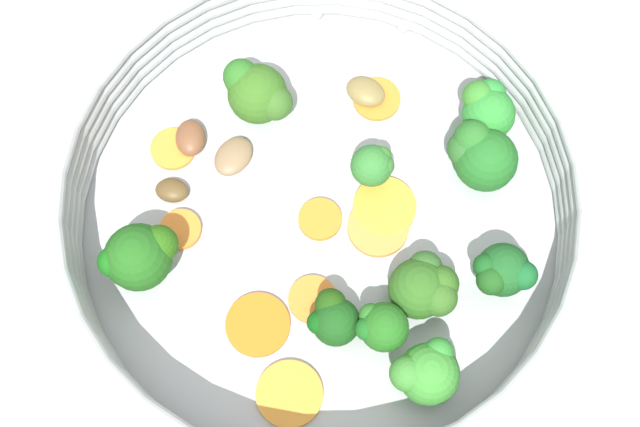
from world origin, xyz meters
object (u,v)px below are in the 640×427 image
at_px(carrot_slice_6, 315,222).
at_px(mushroom_piece_0, 233,156).
at_px(carrot_slice_0, 173,149).
at_px(carrot_slice_4, 289,394).
at_px(mushroom_piece_3, 172,190).
at_px(carrot_slice_7, 377,99).
at_px(carrot_slice_1, 181,229).
at_px(mushroom_piece_1, 366,92).
at_px(broccoli_floret_5, 256,92).
at_px(broccoli_floret_8, 487,109).
at_px(carrot_slice_8, 384,207).
at_px(carrot_slice_2, 258,325).
at_px(broccoli_floret_6, 425,287).
at_px(broccoli_floret_0, 502,272).
at_px(skillet, 320,223).
at_px(broccoli_floret_7, 426,372).
at_px(broccoli_floret_2, 381,327).
at_px(broccoli_floret_1, 372,164).
at_px(broccoli_floret_4, 139,256).
at_px(carrot_slice_5, 378,227).
at_px(broccoli_floret_3, 481,155).
at_px(mushroom_piece_2, 191,138).
at_px(broccoli_floret_9, 334,319).
at_px(carrot_slice_3, 312,299).

height_order(carrot_slice_6, mushroom_piece_0, mushroom_piece_0).
distance_m(carrot_slice_0, carrot_slice_4, 0.20).
distance_m(carrot_slice_0, mushroom_piece_3, 0.03).
relative_size(carrot_slice_7, mushroom_piece_0, 1.08).
distance_m(carrot_slice_1, mushroom_piece_1, 0.17).
bearing_deg(carrot_slice_0, carrot_slice_6, -158.94).
distance_m(broccoli_floret_5, broccoli_floret_8, 0.17).
relative_size(carrot_slice_0, broccoli_floret_8, 0.70).
distance_m(carrot_slice_8, broccoli_floret_8, 0.10).
bearing_deg(carrot_slice_8, carrot_slice_2, 93.61).
height_order(carrot_slice_4, broccoli_floret_6, broccoli_floret_6).
bearing_deg(broccoli_floret_6, mushroom_piece_0, 11.73).
height_order(broccoli_floret_0, broccoli_floret_5, broccoli_floret_5).
height_order(broccoli_floret_0, mushroom_piece_3, broccoli_floret_0).
bearing_deg(broccoli_floret_0, mushroom_piece_3, 33.05).
bearing_deg(carrot_slice_6, skillet, -100.63).
height_order(carrot_slice_6, broccoli_floret_5, broccoli_floret_5).
height_order(carrot_slice_7, broccoli_floret_6, broccoli_floret_6).
relative_size(broccoli_floret_5, broccoli_floret_7, 1.20).
height_order(broccoli_floret_8, mushroom_piece_0, broccoli_floret_8).
bearing_deg(broccoli_floret_7, broccoli_floret_5, -10.77).
bearing_deg(carrot_slice_7, broccoli_floret_2, 138.81).
bearing_deg(mushroom_piece_1, skillet, 120.70).
xyz_separation_m(broccoli_floret_1, broccoli_floret_4, (0.05, 0.17, 0.00)).
bearing_deg(carrot_slice_8, carrot_slice_0, 33.05).
bearing_deg(broccoli_floret_1, broccoli_floret_5, 15.40).
distance_m(carrot_slice_5, broccoli_floret_3, 0.09).
distance_m(carrot_slice_5, carrot_slice_8, 0.02).
height_order(carrot_slice_0, mushroom_piece_2, mushroom_piece_2).
distance_m(carrot_slice_4, broccoli_floret_2, 0.08).
relative_size(broccoli_floret_4, broccoli_floret_6, 1.17).
bearing_deg(carrot_slice_6, broccoli_floret_1, -89.75).
height_order(carrot_slice_5, broccoli_floret_9, broccoli_floret_9).
relative_size(broccoli_floret_5, broccoli_floret_8, 1.18).
relative_size(broccoli_floret_0, broccoli_floret_4, 0.86).
relative_size(carrot_slice_0, carrot_slice_6, 1.06).
xyz_separation_m(carrot_slice_1, carrot_slice_4, (-0.14, 0.02, -0.00)).
height_order(carrot_slice_8, mushroom_piece_1, mushroom_piece_1).
distance_m(carrot_slice_3, mushroom_piece_1, 0.16).
distance_m(carrot_slice_2, broccoli_floret_7, 0.12).
distance_m(broccoli_floret_3, broccoli_floret_5, 0.17).
relative_size(broccoli_floret_5, broccoli_floret_9, 1.46).
xyz_separation_m(carrot_slice_5, mushroom_piece_1, (0.09, -0.06, 0.00)).
bearing_deg(carrot_slice_0, carrot_slice_5, -152.65).
relative_size(carrot_slice_5, carrot_slice_8, 0.97).
height_order(broccoli_floret_2, broccoli_floret_7, same).
bearing_deg(carrot_slice_1, carrot_slice_4, 173.76).
bearing_deg(broccoli_floret_2, broccoli_floret_4, 33.21).
xyz_separation_m(broccoli_floret_2, mushroom_piece_1, (0.14, -0.12, -0.02)).
relative_size(carrot_slice_2, carrot_slice_8, 0.98).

